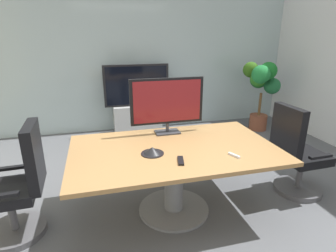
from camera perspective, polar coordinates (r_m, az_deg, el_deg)
name	(u,v)px	position (r m, az deg, el deg)	size (l,w,h in m)	color
ground_plane	(176,207)	(3.18, 1.66, -16.59)	(7.34, 7.34, 0.00)	#515459
wall_back_glass_partition	(134,53)	(5.43, -7.08, 14.77)	(6.34, 0.10, 2.95)	#9EB2B7
conference_table	(174,163)	(2.85, 1.29, -7.72)	(2.07, 1.24, 0.74)	olive
office_chair_left	(19,191)	(2.95, -28.55, -11.81)	(0.60, 0.58, 1.09)	#4C4C51
office_chair_right	(296,158)	(3.56, 25.09, -6.01)	(0.60, 0.58, 1.09)	#4C4C51
tv_monitor	(167,103)	(3.09, -0.18, 4.90)	(0.84, 0.18, 0.64)	#333338
wall_display_unit	(137,111)	(5.25, -6.40, 3.22)	(1.20, 0.36, 1.31)	#B7BABC
potted_plant	(261,84)	(5.60, 18.84, 8.31)	(0.71, 0.71, 1.34)	brown
conference_phone	(152,151)	(2.64, -3.26, -5.20)	(0.22, 0.22, 0.07)	black
remote_control	(181,161)	(2.49, 2.67, -7.22)	(0.05, 0.17, 0.02)	black
whiteboard_marker	(234,155)	(2.67, 13.61, -5.94)	(0.13, 0.02, 0.02)	silver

